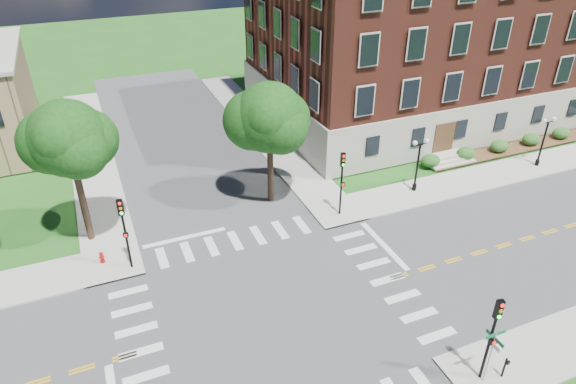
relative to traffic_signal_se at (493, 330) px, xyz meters
name	(u,v)px	position (x,y,z in m)	size (l,w,h in m)	color
ground	(275,313)	(-7.40, 7.81, -3.19)	(160.00, 160.00, 0.00)	#1D5518
road_ew	(275,313)	(-7.40, 7.81, -3.18)	(90.00, 12.00, 0.01)	#3D3D3F
road_ns	(275,313)	(-7.40, 7.81, -3.18)	(12.00, 90.00, 0.01)	#3D3D3F
sidewalk_ne	(374,150)	(7.97, 23.18, -3.13)	(34.00, 34.00, 0.12)	#9E9B93
crosswalk_east	(388,280)	(-0.20, 7.81, -3.19)	(2.20, 10.20, 0.02)	silver
stop_bar_east	(384,245)	(1.40, 10.81, -3.19)	(0.40, 5.50, 0.00)	silver
main_building	(423,29)	(16.60, 29.80, 5.15)	(30.60, 22.40, 16.50)	#A4A090
shrub_row	(514,150)	(19.60, 18.61, -3.19)	(18.00, 2.00, 1.30)	#274E1A
tree_c	(68,139)	(-16.12, 18.80, 4.11)	(4.66, 4.66, 9.55)	black
tree_d	(269,118)	(-3.41, 18.82, 3.42)	(4.90, 4.90, 8.96)	black
traffic_signal_se	(493,330)	(0.00, 0.00, 0.00)	(0.36, 0.41, 4.80)	black
traffic_signal_ne	(342,176)	(0.39, 15.10, 0.00)	(0.36, 0.41, 4.80)	black
traffic_signal_nw	(124,225)	(-14.07, 14.70, 0.00)	(0.37, 0.43, 4.80)	black
twin_lamp_west	(418,162)	(7.18, 15.89, -0.66)	(1.36, 0.36, 4.23)	black
twin_lamp_east	(544,139)	(19.01, 15.41, -0.66)	(1.36, 0.36, 4.23)	black
street_sign_pole	(492,347)	(0.01, -0.20, -0.88)	(1.10, 1.10, 3.10)	gray
push_button_post	(505,367)	(0.98, -0.38, -2.39)	(0.14, 0.21, 1.20)	black
fire_hydrant	(102,257)	(-15.67, 15.88, -2.72)	(0.35, 0.35, 0.75)	#B90E11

